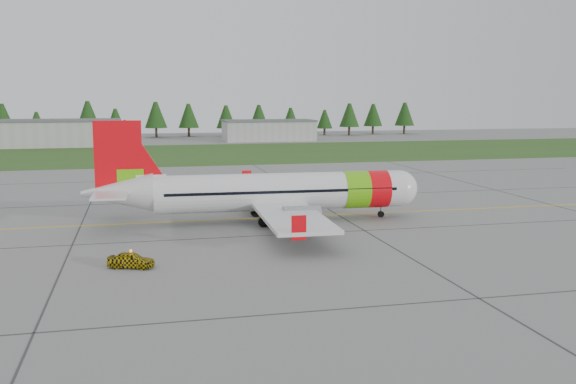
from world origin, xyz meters
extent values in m
plane|color=gray|center=(0.00, 0.00, 0.00)|extent=(320.00, 320.00, 0.00)
cylinder|color=silver|center=(3.69, 6.18, 2.86)|extent=(24.09, 4.42, 3.60)
sphere|color=silver|center=(15.67, 5.77, 2.86)|extent=(3.60, 3.60, 3.60)
cone|color=silver|center=(-11.51, 6.70, 3.18)|extent=(6.58, 3.82, 3.60)
cube|color=black|center=(15.95, 5.76, 3.18)|extent=(1.56, 2.45, 0.52)
cylinder|color=#63C20E|center=(11.07, 5.92, 2.86)|extent=(2.52, 3.76, 3.68)
cylinder|color=red|center=(13.28, 5.85, 2.86)|extent=(2.15, 3.74, 3.68)
cube|color=silver|center=(3.23, 6.19, 1.84)|extent=(6.08, 29.67, 0.33)
cube|color=red|center=(2.82, 20.88, 2.35)|extent=(1.11, 0.20, 1.84)
cube|color=red|center=(1.81, -8.43, 2.35)|extent=(1.11, 0.20, 1.84)
cylinder|color=gray|center=(4.79, 11.22, 1.34)|extent=(3.38, 2.05, 1.94)
cylinder|color=gray|center=(4.44, 1.08, 1.34)|extent=(3.38, 2.05, 1.94)
cube|color=red|center=(-11.33, 6.70, 6.27)|extent=(4.25, 0.48, 7.01)
cube|color=#63C20E|center=(-10.31, 6.66, 4.24)|extent=(2.41, 0.47, 2.21)
cube|color=silver|center=(-11.97, 6.72, 3.41)|extent=(3.31, 10.70, 0.20)
cylinder|color=slate|center=(13.83, 5.83, 0.65)|extent=(0.17, 0.17, 1.29)
cylinder|color=black|center=(13.83, 5.83, 0.31)|extent=(0.64, 0.28, 0.63)
cylinder|color=slate|center=(2.40, 8.81, 0.88)|extent=(0.20, 0.20, 1.75)
cylinder|color=black|center=(2.03, 8.82, 0.48)|extent=(0.97, 0.45, 0.96)
cylinder|color=slate|center=(2.22, 3.65, 0.88)|extent=(0.20, 0.20, 1.75)
cylinder|color=black|center=(1.85, 3.66, 0.48)|extent=(0.97, 0.45, 0.96)
imported|color=yellow|center=(-10.27, -8.15, 1.64)|extent=(1.50, 1.62, 3.28)
cube|color=#30561E|center=(0.00, 82.00, 0.01)|extent=(320.00, 50.00, 0.03)
cube|color=gold|center=(0.00, 8.00, 0.01)|extent=(120.00, 0.25, 0.02)
cube|color=#A8A8A3|center=(-30.00, 110.00, 3.00)|extent=(32.00, 14.00, 6.00)
cube|color=#A8A8A3|center=(25.00, 118.00, 2.60)|extent=(24.00, 12.00, 5.20)
camera|label=1|loc=(-9.47, -53.29, 11.93)|focal=40.00mm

